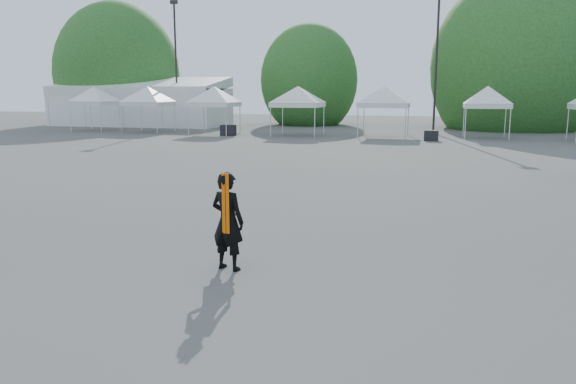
# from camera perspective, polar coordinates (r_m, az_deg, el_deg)

# --- Properties ---
(ground) EXTENTS (120.00, 120.00, 0.00)m
(ground) POSITION_cam_1_polar(r_m,az_deg,el_deg) (10.75, -3.92, -6.18)
(ground) COLOR #474442
(ground) RESTS_ON ground
(marquee) EXTENTS (15.00, 6.25, 4.23)m
(marquee) POSITION_cam_1_polar(r_m,az_deg,el_deg) (51.45, -14.73, 8.76)
(marquee) COLOR white
(marquee) RESTS_ON ground
(light_pole_west) EXTENTS (0.60, 0.25, 10.30)m
(light_pole_west) POSITION_cam_1_polar(r_m,az_deg,el_deg) (48.76, -11.33, 13.29)
(light_pole_west) COLOR black
(light_pole_west) RESTS_ON ground
(light_pole_east) EXTENTS (0.60, 0.25, 9.80)m
(light_pole_east) POSITION_cam_1_polar(r_m,az_deg,el_deg) (41.82, 14.87, 13.34)
(light_pole_east) COLOR black
(light_pole_east) RESTS_ON ground
(tree_far_w) EXTENTS (4.80, 4.80, 7.30)m
(tree_far_w) POSITION_cam_1_polar(r_m,az_deg,el_deg) (56.08, -16.94, 11.37)
(tree_far_w) COLOR #382314
(tree_far_w) RESTS_ON ground
(tree_mid_w) EXTENTS (4.16, 4.16, 6.33)m
(tree_mid_w) POSITION_cam_1_polar(r_m,az_deg,el_deg) (51.04, 2.16, 11.27)
(tree_mid_w) COLOR #382314
(tree_mid_w) RESTS_ON ground
(tree_mid_e) EXTENTS (5.12, 5.12, 7.79)m
(tree_mid_e) POSITION_cam_1_polar(r_m,az_deg,el_deg) (49.11, 22.04, 11.65)
(tree_mid_e) COLOR #382314
(tree_mid_e) RESTS_ON ground
(tent_a) EXTENTS (3.92, 3.92, 3.88)m
(tent_a) POSITION_cam_1_polar(r_m,az_deg,el_deg) (45.88, -19.12, 9.74)
(tent_a) COLOR silver
(tent_a) RESTS_ON ground
(tent_b) EXTENTS (4.26, 4.26, 3.88)m
(tent_b) POSITION_cam_1_polar(r_m,az_deg,el_deg) (43.06, -14.08, 10.00)
(tent_b) COLOR silver
(tent_b) RESTS_ON ground
(tent_c) EXTENTS (4.21, 4.21, 3.88)m
(tent_c) POSITION_cam_1_polar(r_m,az_deg,el_deg) (40.08, -7.52, 10.22)
(tent_c) COLOR silver
(tent_c) RESTS_ON ground
(tent_d) EXTENTS (4.53, 4.53, 3.88)m
(tent_d) POSITION_cam_1_polar(r_m,az_deg,el_deg) (38.53, 1.02, 10.30)
(tent_d) COLOR silver
(tent_d) RESTS_ON ground
(tent_e) EXTENTS (4.58, 4.58, 3.88)m
(tent_e) POSITION_cam_1_polar(r_m,az_deg,el_deg) (38.14, 9.78, 10.16)
(tent_e) COLOR silver
(tent_e) RESTS_ON ground
(tent_f) EXTENTS (3.98, 3.98, 3.88)m
(tent_f) POSITION_cam_1_polar(r_m,az_deg,el_deg) (38.29, 19.64, 9.72)
(tent_f) COLOR silver
(tent_f) RESTS_ON ground
(man) EXTENTS (0.70, 0.55, 1.70)m
(man) POSITION_cam_1_polar(r_m,az_deg,el_deg) (9.61, -6.15, -2.95)
(man) COLOR black
(man) RESTS_ON ground
(crate_west) EXTENTS (0.94, 0.74, 0.73)m
(crate_west) POSITION_cam_1_polar(r_m,az_deg,el_deg) (38.74, -6.09, 6.26)
(crate_west) COLOR black
(crate_west) RESTS_ON ground
(crate_mid) EXTENTS (0.86, 0.68, 0.64)m
(crate_mid) POSITION_cam_1_polar(r_m,az_deg,el_deg) (35.50, 14.35, 5.57)
(crate_mid) COLOR black
(crate_mid) RESTS_ON ground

